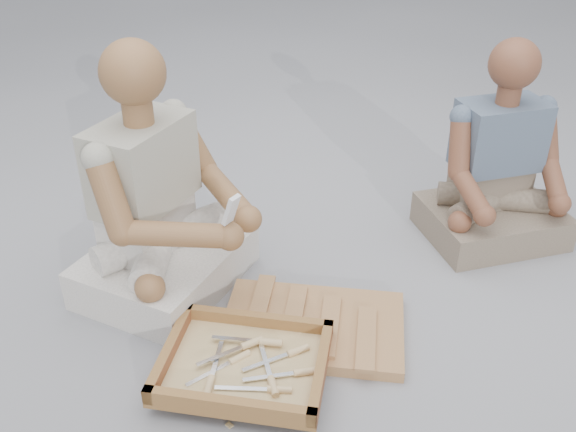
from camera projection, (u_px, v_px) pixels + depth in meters
The scene contains 19 objects.
ground at pixel (259, 321), 2.17m from camera, with size 60.00×60.00×0.00m, color #939398.
carved_panel at pixel (313, 326), 2.11m from camera, with size 0.59×0.39×0.04m, color #915F38.
tool_tray at pixel (244, 364), 1.91m from camera, with size 0.58×0.52×0.06m.
chisel_0 at pixel (272, 381), 1.84m from camera, with size 0.16×0.18×0.02m.
chisel_1 at pixel (272, 390), 1.81m from camera, with size 0.21×0.11×0.02m.
chisel_2 at pixel (234, 361), 1.92m from camera, with size 0.11×0.21×0.02m.
chisel_3 at pixel (211, 380), 1.84m from camera, with size 0.10×0.21×0.02m.
chisel_4 at pixel (292, 353), 1.94m from camera, with size 0.14×0.19×0.02m.
chisel_5 at pixel (298, 373), 1.86m from camera, with size 0.18×0.15×0.02m.
chisel_6 at pixel (264, 342), 1.96m from camera, with size 0.21×0.09×0.02m.
chisel_7 at pixel (246, 345), 1.95m from camera, with size 0.13×0.20×0.02m.
wood_chip_0 at pixel (297, 367), 1.98m from camera, with size 0.02×0.01×0.00m, color #D4C07D.
wood_chip_1 at pixel (288, 315), 2.19m from camera, with size 0.02×0.01×0.00m, color #D4C07D.
wood_chip_3 at pixel (229, 425), 1.79m from camera, with size 0.02×0.01×0.00m, color #D4C07D.
wood_chip_5 at pixel (258, 412), 1.83m from camera, with size 0.02×0.01×0.00m, color #D4C07D.
wood_chip_7 at pixel (300, 346), 2.06m from camera, with size 0.02×0.01×0.00m, color #D4C07D.
craftsman at pixel (159, 211), 2.20m from camera, with size 0.60×0.58×0.89m.
companion at pixel (497, 176), 2.50m from camera, with size 0.65×0.65×0.80m.
mobile_phone at pixel (231, 210), 1.96m from camera, with size 0.05×0.05×0.11m.
Camera 1 is at (0.86, -1.43, 1.43)m, focal length 40.00 mm.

